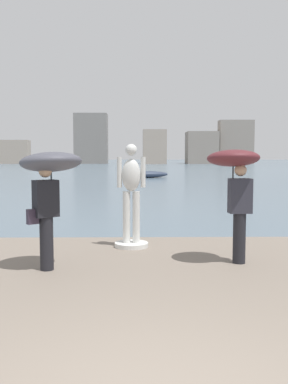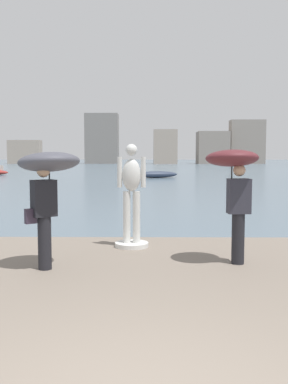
{
  "view_description": "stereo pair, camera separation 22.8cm",
  "coord_description": "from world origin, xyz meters",
  "px_view_note": "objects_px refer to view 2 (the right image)",
  "views": [
    {
      "loc": [
        -0.13,
        -2.87,
        2.28
      ],
      "look_at": [
        0.0,
        5.65,
        1.55
      ],
      "focal_mm": 40.18,
      "sensor_mm": 36.0,
      "label": 1
    },
    {
      "loc": [
        0.1,
        -2.87,
        2.28
      ],
      "look_at": [
        0.0,
        5.65,
        1.55
      ],
      "focal_mm": 40.18,
      "sensor_mm": 36.0,
      "label": 2
    }
  ],
  "objects_px": {
    "onlooker_left": "(48,175)",
    "boat_near": "(157,174)",
    "onlooker_right": "(234,175)",
    "statue_white_figure": "(132,200)"
  },
  "relations": [
    {
      "from": "onlooker_right",
      "to": "boat_near",
      "type": "bearing_deg",
      "value": 91.04
    },
    {
      "from": "onlooker_right",
      "to": "boat_near",
      "type": "height_order",
      "value": "onlooker_right"
    },
    {
      "from": "onlooker_left",
      "to": "boat_near",
      "type": "height_order",
      "value": "onlooker_left"
    },
    {
      "from": "onlooker_left",
      "to": "boat_near",
      "type": "bearing_deg",
      "value": 86.18
    },
    {
      "from": "onlooker_left",
      "to": "onlooker_right",
      "type": "height_order",
      "value": "onlooker_right"
    },
    {
      "from": "onlooker_right",
      "to": "statue_white_figure",
      "type": "bearing_deg",
      "value": 143.52
    },
    {
      "from": "statue_white_figure",
      "to": "onlooker_right",
      "type": "bearing_deg",
      "value": -36.48
    },
    {
      "from": "onlooker_left",
      "to": "onlooker_right",
      "type": "bearing_deg",
      "value": 6.39
    },
    {
      "from": "boat_near",
      "to": "onlooker_left",
      "type": "bearing_deg",
      "value": -93.82
    },
    {
      "from": "onlooker_right",
      "to": "boat_near",
      "type": "xyz_separation_m",
      "value": [
        -0.67,
        36.49,
        -1.6
      ]
    }
  ]
}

